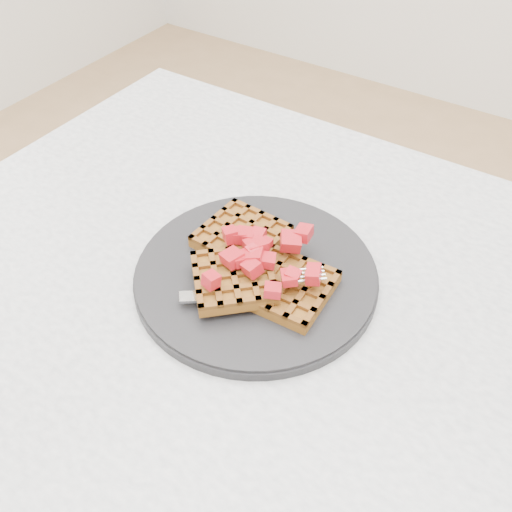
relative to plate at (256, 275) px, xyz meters
The scene contains 5 objects.
table 0.18m from the plate, ahead, with size 1.20×0.80×0.75m.
plate is the anchor object (origin of this frame).
waffles 0.02m from the plate, 87.49° to the right, with size 0.20×0.19×0.03m.
strawberry_pile 0.05m from the plate, 90.00° to the left, with size 0.15×0.15×0.02m, color maroon, non-canonical shape.
fork 0.05m from the plate, 45.79° to the right, with size 0.02×0.18×0.02m, color silver, non-canonical shape.
Camera 1 is at (0.14, -0.39, 1.26)m, focal length 40.00 mm.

